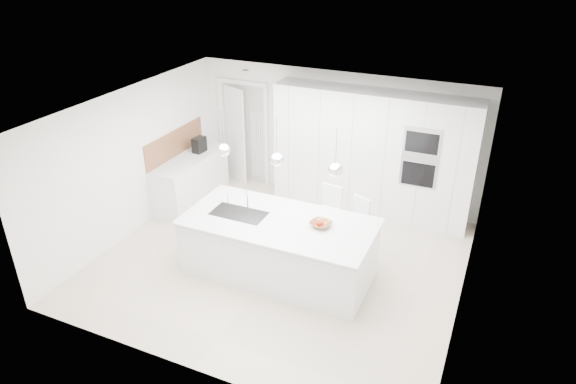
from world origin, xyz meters
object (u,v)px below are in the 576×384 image
at_px(fruit_bowl, 321,224).
at_px(espresso_machine, 199,145).
at_px(island_base, 278,249).
at_px(bar_stool_left, 328,219).
at_px(bar_stool_right, 358,230).

xyz_separation_m(fruit_bowl, espresso_machine, (-3.15, 1.70, 0.11)).
xyz_separation_m(island_base, espresso_machine, (-2.53, 1.85, 0.62)).
bearing_deg(bar_stool_left, fruit_bowl, -71.42).
bearing_deg(island_base, bar_stool_right, 43.00).
relative_size(fruit_bowl, bar_stool_right, 0.30).
height_order(fruit_bowl, espresso_machine, espresso_machine).
height_order(island_base, bar_stool_right, bar_stool_right).
bearing_deg(bar_stool_right, island_base, -113.34).
relative_size(fruit_bowl, bar_stool_left, 0.28).
bearing_deg(island_base, fruit_bowl, 12.98).
xyz_separation_m(island_base, bar_stool_right, (0.97, 0.90, 0.08)).
distance_m(fruit_bowl, bar_stool_right, 0.94).
relative_size(island_base, bar_stool_right, 2.74).
distance_m(island_base, espresso_machine, 3.19).
bearing_deg(espresso_machine, bar_stool_right, -11.18).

